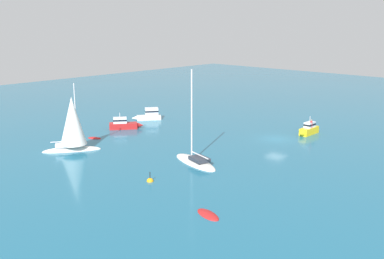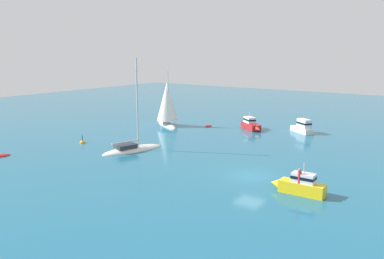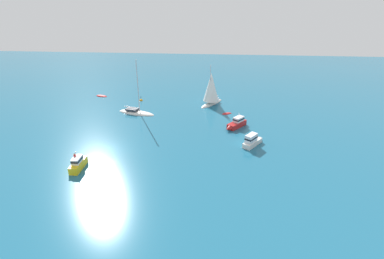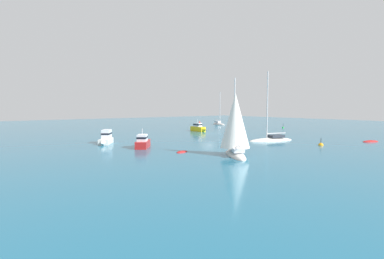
# 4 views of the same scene
# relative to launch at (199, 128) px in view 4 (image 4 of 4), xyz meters

# --- Properties ---
(ground_plane) EXTENTS (160.00, 160.00, 0.00)m
(ground_plane) POSITION_rel_launch_xyz_m (-1.83, -5.33, -0.73)
(ground_plane) COLOR #1E607F
(launch) EXTENTS (1.23, 4.50, 2.59)m
(launch) POSITION_rel_launch_xyz_m (0.00, 0.00, 0.00)
(launch) COLOR yellow
(launch) RESTS_ON ground
(cabin_cruiser) EXTENTS (3.62, 4.47, 1.97)m
(cabin_cruiser) POSITION_rel_launch_xyz_m (-23.96, -8.72, 0.07)
(cabin_cruiser) COLOR silver
(cabin_cruiser) RESTS_ON ground
(sloop) EXTENTS (7.95, 4.24, 11.03)m
(sloop) POSITION_rel_launch_xyz_m (-2.52, -20.80, -0.58)
(sloop) COLOR silver
(sloop) RESTS_ON ground
(tender) EXTENTS (3.06, 1.97, 0.50)m
(tender) POSITION_rel_launch_xyz_m (8.09, -30.72, -0.73)
(tender) COLOR #B21E1E
(tender) RESTS_ON ground
(tender_1) EXTENTS (2.19, 1.69, 0.34)m
(tender_1) POSITION_rel_launch_xyz_m (-20.29, -22.01, -0.73)
(tender_1) COLOR #B21E1E
(tender_1) RESTS_ON ground
(sailboat) EXTENTS (3.68, 6.99, 9.59)m
(sailboat) POSITION_rel_launch_xyz_m (19.43, 14.99, -0.58)
(sailboat) COLOR silver
(sailboat) RESTS_ON ground
(powerboat) EXTENTS (4.01, 4.70, 2.48)m
(powerboat) POSITION_rel_launch_xyz_m (-21.83, -15.59, -0.03)
(powerboat) COLOR #B21E1E
(powerboat) RESTS_ON ground
(yacht) EXTENTS (5.28, 6.84, 8.94)m
(yacht) POSITION_rel_launch_xyz_m (-17.04, -27.40, 2.39)
(yacht) COLOR silver
(yacht) RESTS_ON ground
(channel_buoy) EXTENTS (0.69, 0.69, 1.34)m
(channel_buoy) POSITION_rel_launch_xyz_m (-1.65, -28.46, -0.73)
(channel_buoy) COLOR orange
(channel_buoy) RESTS_ON ground
(mooring_buoy) EXTENTS (0.51, 0.51, 1.27)m
(mooring_buoy) POSITION_rel_launch_xyz_m (22.82, -4.29, -0.71)
(mooring_buoy) COLOR green
(mooring_buoy) RESTS_ON ground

